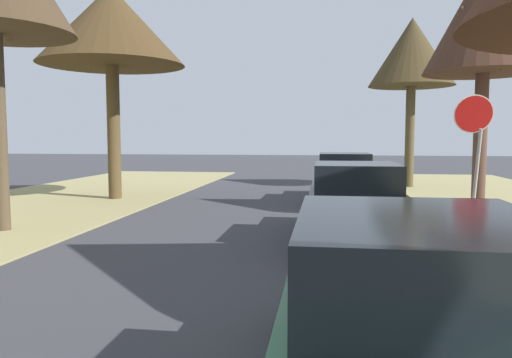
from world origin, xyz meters
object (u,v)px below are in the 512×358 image
object	(u,v)px
parked_sedan_green	(414,332)
parked_sedan_silver	(344,179)
street_tree_right_far	(412,53)
stop_sign_far	(474,134)
street_tree_right_mid_b	(485,18)
street_tree_left_far	(111,27)
parked_sedan_black	(355,205)

from	to	relation	value
parked_sedan_green	parked_sedan_silver	distance (m)	12.94
street_tree_right_far	parked_sedan_silver	size ratio (longest dim) A/B	1.56
street_tree_right_far	parked_sedan_green	xyz separation A→B (m)	(-2.82, -17.42, -4.75)
stop_sign_far	street_tree_right_mid_b	xyz separation A→B (m)	(0.90, 2.61, 2.92)
stop_sign_far	parked_sedan_green	world-z (taller)	stop_sign_far
street_tree_right_mid_b	parked_sedan_silver	size ratio (longest dim) A/B	1.48
street_tree_right_far	parked_sedan_silver	distance (m)	7.11
stop_sign_far	parked_sedan_silver	bearing A→B (deg)	113.12
street_tree_right_far	stop_sign_far	bearing A→B (deg)	-92.20
street_tree_left_far	parked_sedan_black	xyz separation A→B (m)	(7.56, -5.49, -4.93)
street_tree_right_far	parked_sedan_green	size ratio (longest dim) A/B	1.56
stop_sign_far	street_tree_right_far	xyz separation A→B (m)	(0.39, 10.15, 3.32)
street_tree_right_mid_b	parked_sedan_black	distance (m)	6.43
stop_sign_far	street_tree_right_mid_b	size ratio (longest dim) A/B	0.45
street_tree_left_far	parked_sedan_silver	distance (m)	9.09
street_tree_right_far	parked_sedan_silver	bearing A→B (deg)	-122.09
parked_sedan_black	street_tree_right_far	bearing A→B (deg)	75.41
parked_sedan_black	stop_sign_far	bearing A→B (deg)	16.68
parked_sedan_green	parked_sedan_black	distance (m)	6.53
street_tree_right_far	street_tree_left_far	distance (m)	11.71
street_tree_right_far	street_tree_right_mid_b	bearing A→B (deg)	-86.15
street_tree_right_mid_b	street_tree_left_far	world-z (taller)	street_tree_left_far
parked_sedan_black	street_tree_left_far	bearing A→B (deg)	144.00
parked_sedan_green	parked_sedan_black	bearing A→B (deg)	90.14
stop_sign_far	street_tree_right_far	bearing A→B (deg)	87.80
parked_sedan_black	street_tree_right_mid_b	bearing A→B (deg)	44.99
street_tree_right_mid_b	street_tree_right_far	world-z (taller)	street_tree_right_far
street_tree_right_mid_b	parked_sedan_black	world-z (taller)	street_tree_right_mid_b
stop_sign_far	parked_sedan_silver	size ratio (longest dim) A/B	0.66
street_tree_left_far	parked_sedan_silver	size ratio (longest dim) A/B	1.57
parked_sedan_green	parked_sedan_black	world-z (taller)	same
stop_sign_far	parked_sedan_black	bearing A→B (deg)	-163.32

